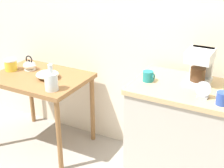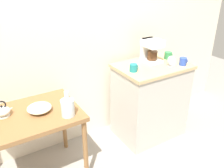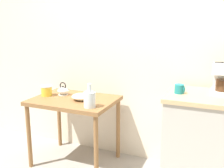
{
  "view_description": "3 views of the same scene",
  "coord_description": "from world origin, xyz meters",
  "px_view_note": "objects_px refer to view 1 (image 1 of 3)",
  "views": [
    {
      "loc": [
        1.3,
        -2.14,
        1.88
      ],
      "look_at": [
        0.19,
        -0.03,
        0.84
      ],
      "focal_mm": 52.84,
      "sensor_mm": 36.0,
      "label": 1
    },
    {
      "loc": [
        -0.89,
        -1.81,
        1.84
      ],
      "look_at": [
        0.21,
        -0.0,
        0.83
      ],
      "focal_mm": 38.11,
      "sensor_mm": 36.0,
      "label": 2
    },
    {
      "loc": [
        0.81,
        -2.26,
        1.5
      ],
      "look_at": [
        -0.17,
        0.03,
        0.93
      ],
      "focal_mm": 42.42,
      "sensor_mm": 36.0,
      "label": 3
    }
  ],
  "objects_px": {
    "canister_enamel": "(11,65)",
    "coffee_maker": "(200,65)",
    "mug_dark_teal": "(148,76)",
    "mug_blue": "(223,99)",
    "table_clock": "(203,91)",
    "glass_carafe_vase": "(51,81)",
    "bowl_stoneware": "(47,75)",
    "teakettle": "(30,65)"
  },
  "relations": [
    {
      "from": "glass_carafe_vase",
      "to": "coffee_maker",
      "type": "relative_size",
      "value": 0.88
    },
    {
      "from": "mug_dark_teal",
      "to": "mug_blue",
      "type": "bearing_deg",
      "value": -13.41
    },
    {
      "from": "teakettle",
      "to": "glass_carafe_vase",
      "type": "distance_m",
      "value": 0.55
    },
    {
      "from": "canister_enamel",
      "to": "coffee_maker",
      "type": "bearing_deg",
      "value": 4.16
    },
    {
      "from": "table_clock",
      "to": "bowl_stoneware",
      "type": "bearing_deg",
      "value": 175.13
    },
    {
      "from": "mug_dark_teal",
      "to": "coffee_maker",
      "type": "bearing_deg",
      "value": 23.34
    },
    {
      "from": "bowl_stoneware",
      "to": "mug_blue",
      "type": "relative_size",
      "value": 2.43
    },
    {
      "from": "glass_carafe_vase",
      "to": "table_clock",
      "type": "relative_size",
      "value": 1.94
    },
    {
      "from": "glass_carafe_vase",
      "to": "canister_enamel",
      "type": "xyz_separation_m",
      "value": [
        -0.63,
        0.18,
        -0.02
      ]
    },
    {
      "from": "bowl_stoneware",
      "to": "mug_dark_teal",
      "type": "bearing_deg",
      "value": -1.41
    },
    {
      "from": "bowl_stoneware",
      "to": "mug_blue",
      "type": "xyz_separation_m",
      "value": [
        1.55,
        -0.16,
        0.18
      ]
    },
    {
      "from": "coffee_maker",
      "to": "table_clock",
      "type": "bearing_deg",
      "value": -69.05
    },
    {
      "from": "bowl_stoneware",
      "to": "coffee_maker",
      "type": "xyz_separation_m",
      "value": [
        1.32,
        0.12,
        0.28
      ]
    },
    {
      "from": "bowl_stoneware",
      "to": "teakettle",
      "type": "distance_m",
      "value": 0.3
    },
    {
      "from": "canister_enamel",
      "to": "coffee_maker",
      "type": "height_order",
      "value": "coffee_maker"
    },
    {
      "from": "table_clock",
      "to": "mug_dark_teal",
      "type": "bearing_deg",
      "value": 167.44
    },
    {
      "from": "mug_blue",
      "to": "coffee_maker",
      "type": "bearing_deg",
      "value": 128.98
    },
    {
      "from": "canister_enamel",
      "to": "bowl_stoneware",
      "type": "bearing_deg",
      "value": 0.74
    },
    {
      "from": "bowl_stoneware",
      "to": "teakettle",
      "type": "bearing_deg",
      "value": 162.54
    },
    {
      "from": "bowl_stoneware",
      "to": "mug_blue",
      "type": "height_order",
      "value": "mug_blue"
    },
    {
      "from": "teakettle",
      "to": "mug_dark_teal",
      "type": "bearing_deg",
      "value": -5.1
    },
    {
      "from": "canister_enamel",
      "to": "mug_blue",
      "type": "height_order",
      "value": "mug_blue"
    },
    {
      "from": "teakettle",
      "to": "table_clock",
      "type": "xyz_separation_m",
      "value": [
        1.7,
        -0.21,
        0.18
      ]
    },
    {
      "from": "mug_blue",
      "to": "bowl_stoneware",
      "type": "bearing_deg",
      "value": 174.13
    },
    {
      "from": "teakettle",
      "to": "mug_dark_teal",
      "type": "relative_size",
      "value": 1.71
    },
    {
      "from": "teakettle",
      "to": "canister_enamel",
      "type": "xyz_separation_m",
      "value": [
        -0.15,
        -0.09,
        0.01
      ]
    },
    {
      "from": "glass_carafe_vase",
      "to": "coffee_maker",
      "type": "bearing_deg",
      "value": 15.29
    },
    {
      "from": "bowl_stoneware",
      "to": "glass_carafe_vase",
      "type": "bearing_deg",
      "value": -44.51
    },
    {
      "from": "glass_carafe_vase",
      "to": "table_clock",
      "type": "xyz_separation_m",
      "value": [
        1.23,
        0.07,
        0.15
      ]
    },
    {
      "from": "bowl_stoneware",
      "to": "mug_dark_teal",
      "type": "relative_size",
      "value": 2.35
    },
    {
      "from": "mug_dark_teal",
      "to": "table_clock",
      "type": "bearing_deg",
      "value": -12.56
    },
    {
      "from": "glass_carafe_vase",
      "to": "coffee_maker",
      "type": "xyz_separation_m",
      "value": [
        1.13,
        0.31,
        0.24
      ]
    },
    {
      "from": "bowl_stoneware",
      "to": "canister_enamel",
      "type": "relative_size",
      "value": 1.74
    },
    {
      "from": "mug_blue",
      "to": "table_clock",
      "type": "height_order",
      "value": "table_clock"
    },
    {
      "from": "coffee_maker",
      "to": "table_clock",
      "type": "distance_m",
      "value": 0.27
    },
    {
      "from": "coffee_maker",
      "to": "mug_blue",
      "type": "relative_size",
      "value": 3.03
    },
    {
      "from": "glass_carafe_vase",
      "to": "mug_dark_teal",
      "type": "xyz_separation_m",
      "value": [
        0.79,
        0.16,
        0.14
      ]
    },
    {
      "from": "table_clock",
      "to": "coffee_maker",
      "type": "bearing_deg",
      "value": 110.95
    },
    {
      "from": "coffee_maker",
      "to": "teakettle",
      "type": "bearing_deg",
      "value": -178.8
    },
    {
      "from": "mug_blue",
      "to": "glass_carafe_vase",
      "type": "bearing_deg",
      "value": -178.83
    },
    {
      "from": "teakettle",
      "to": "mug_blue",
      "type": "distance_m",
      "value": 1.86
    },
    {
      "from": "canister_enamel",
      "to": "table_clock",
      "type": "relative_size",
      "value": 1.02
    }
  ]
}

